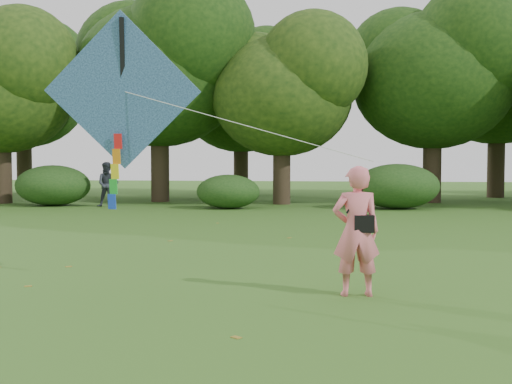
# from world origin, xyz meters

# --- Properties ---
(ground) EXTENTS (100.00, 100.00, 0.00)m
(ground) POSITION_xyz_m (0.00, 0.00, 0.00)
(ground) COLOR #265114
(ground) RESTS_ON ground
(man_kite_flyer) EXTENTS (0.79, 0.58, 1.98)m
(man_kite_flyer) POSITION_xyz_m (0.77, 0.55, 0.99)
(man_kite_flyer) COLOR #ED6F7A
(man_kite_flyer) RESTS_ON ground
(bystander_left) EXTENTS (1.09, 0.94, 1.94)m
(bystander_left) POSITION_xyz_m (-9.33, 17.43, 0.97)
(bystander_left) COLOR #2B303A
(bystander_left) RESTS_ON ground
(crossbody_bag) EXTENTS (0.43, 0.20, 0.75)m
(crossbody_bag) POSITION_xyz_m (0.88, 0.52, 1.12)
(crossbody_bag) COLOR black
(crossbody_bag) RESTS_ON ground
(flying_kite) EXTENTS (5.51, 1.19, 3.35)m
(flying_kite) POSITION_xyz_m (-3.15, 1.36, 3.20)
(flying_kite) COLOR #233098
(flying_kite) RESTS_ON ground
(tree_line) EXTENTS (54.70, 15.30, 9.48)m
(tree_line) POSITION_xyz_m (1.67, 22.88, 5.60)
(tree_line) COLOR #3A2D1E
(tree_line) RESTS_ON ground
(shrub_band) EXTENTS (39.15, 3.22, 1.88)m
(shrub_band) POSITION_xyz_m (-0.72, 17.60, 0.86)
(shrub_band) COLOR #264919
(shrub_band) RESTS_ON ground
(fallen_leaves) EXTENTS (11.00, 14.27, 0.01)m
(fallen_leaves) POSITION_xyz_m (-0.91, 3.48, 0.01)
(fallen_leaves) COLOR olive
(fallen_leaves) RESTS_ON ground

